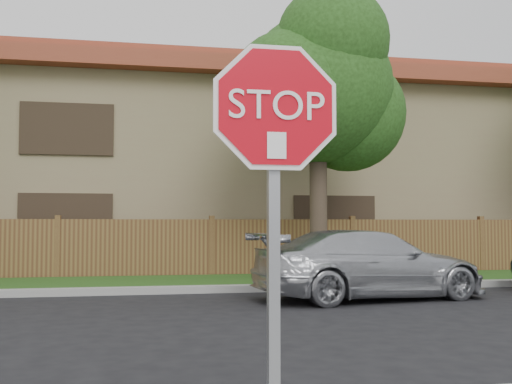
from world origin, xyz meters
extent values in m
cube|color=gray|center=(0.00, 8.15, 0.07)|extent=(70.00, 0.30, 0.15)
cube|color=#1E4714|center=(0.00, 9.80, 0.06)|extent=(70.00, 3.00, 0.12)
cube|color=brown|center=(0.00, 11.40, 0.80)|extent=(70.00, 0.12, 1.60)
cube|color=#907D59|center=(0.00, 17.00, 3.00)|extent=(34.00, 8.00, 6.00)
cube|color=brown|center=(0.00, 17.00, 6.25)|extent=(35.20, 9.20, 0.50)
cube|color=brown|center=(0.00, 17.00, 6.85)|extent=(33.00, 5.50, 0.70)
cylinder|color=#382B21|center=(2.50, 9.70, 1.96)|extent=(0.44, 0.44, 3.92)
sphere|color=#1E3C12|center=(2.50, 9.70, 4.90)|extent=(3.80, 3.80, 3.80)
sphere|color=#1E3C12|center=(3.40, 10.00, 4.34)|extent=(3.00, 3.00, 3.00)
sphere|color=#1E3C12|center=(1.70, 9.30, 4.62)|extent=(3.20, 3.20, 3.20)
sphere|color=#1E3C12|center=(2.70, 9.10, 5.95)|extent=(2.80, 2.80, 2.80)
cube|color=gray|center=(-1.10, -1.44, 1.25)|extent=(0.06, 0.06, 2.30)
cylinder|color=white|center=(-1.10, -1.50, 2.15)|extent=(1.01, 0.02, 1.01)
cylinder|color=#BC0714|center=(-1.10, -1.51, 2.15)|extent=(0.93, 0.02, 0.93)
cube|color=white|center=(-1.10, -1.53, 1.93)|extent=(0.11, 0.00, 0.15)
imported|color=#B8BABF|center=(2.58, 6.48, 0.68)|extent=(4.93, 2.60, 1.36)
camera|label=1|loc=(-1.84, -4.78, 1.49)|focal=42.00mm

